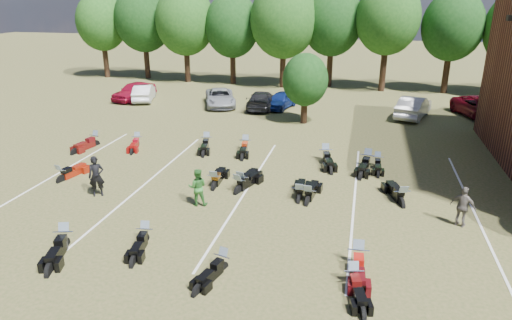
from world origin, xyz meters
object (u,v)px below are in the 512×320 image
(car_0, at_px, (134,91))
(person_grey, at_px, (463,207))
(motorcycle_14, at_px, (96,146))
(motorcycle_3, at_px, (222,270))
(motorcycle_7, at_px, (62,181))
(person_black, at_px, (96,176))
(person_green, at_px, (198,187))
(car_4, at_px, (281,100))

(car_0, distance_m, person_grey, 29.57)
(person_grey, bearing_deg, motorcycle_14, 11.94)
(person_grey, xyz_separation_m, motorcycle_14, (-19.85, 5.75, -0.84))
(car_0, distance_m, motorcycle_14, 12.72)
(person_grey, height_order, motorcycle_3, person_grey)
(motorcycle_7, xyz_separation_m, motorcycle_14, (-1.50, 5.42, 0.00))
(car_0, bearing_deg, person_grey, -25.28)
(person_black, distance_m, person_grey, 15.68)
(person_green, bearing_deg, person_grey, 168.74)
(car_0, xyz_separation_m, person_black, (7.88, -18.64, 0.18))
(car_4, relative_size, person_black, 2.06)
(person_grey, xyz_separation_m, motorcycle_3, (-8.32, -5.18, -0.84))
(person_black, xyz_separation_m, motorcycle_14, (-4.19, 6.49, -0.94))
(motorcycle_7, distance_m, motorcycle_14, 5.62)
(motorcycle_3, bearing_deg, motorcycle_14, 151.64)
(person_black, bearing_deg, motorcycle_14, 93.34)
(person_green, bearing_deg, motorcycle_3, 104.60)
(car_0, distance_m, person_black, 20.24)
(person_grey, bearing_deg, car_4, -31.19)
(person_black, relative_size, person_green, 1.12)
(car_4, height_order, motorcycle_14, car_4)
(car_0, height_order, motorcycle_14, car_0)
(car_0, relative_size, motorcycle_7, 2.03)
(person_black, bearing_deg, motorcycle_7, 128.66)
(car_0, distance_m, motorcycle_7, 18.33)
(person_green, bearing_deg, motorcycle_14, -49.71)
(person_black, relative_size, motorcycle_7, 0.85)
(car_0, height_order, car_4, car_0)
(car_0, bearing_deg, motorcycle_7, -61.58)
(person_black, relative_size, person_grey, 1.12)
(car_0, height_order, person_grey, person_grey)
(car_0, xyz_separation_m, motorcycle_14, (3.69, -12.15, -0.77))
(motorcycle_7, bearing_deg, motorcycle_14, -61.57)
(person_black, distance_m, person_green, 4.81)
(person_grey, height_order, motorcycle_7, person_grey)
(person_grey, bearing_deg, person_green, 31.29)
(motorcycle_14, bearing_deg, person_green, -24.48)
(car_4, height_order, person_green, person_green)
(person_black, bearing_deg, car_0, 83.42)
(car_4, bearing_deg, person_black, -91.70)
(motorcycle_3, bearing_deg, car_4, 110.75)
(person_green, relative_size, motorcycle_3, 0.84)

